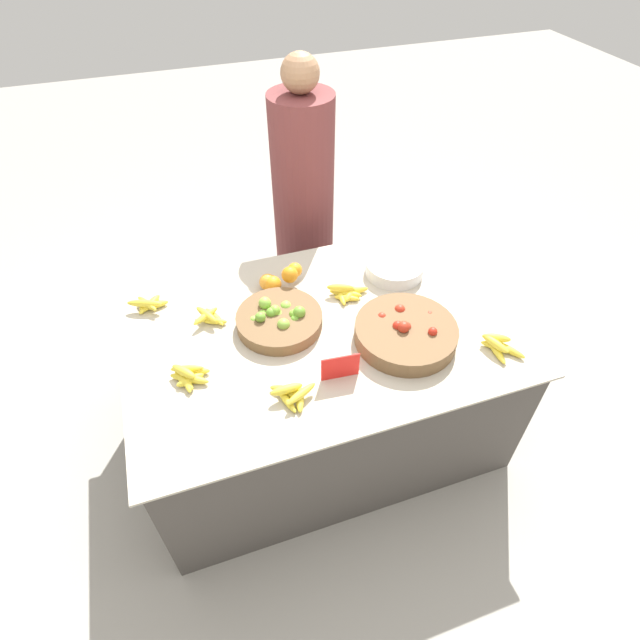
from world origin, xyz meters
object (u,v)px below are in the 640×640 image
tomato_basket (405,332)px  vendor_person (304,211)px  price_sign (340,367)px  lime_bowl (279,319)px  metal_bowl (394,268)px

tomato_basket → vendor_person: vendor_person is taller
tomato_basket → vendor_person: (-0.10, 1.11, -0.04)m
tomato_basket → price_sign: 0.35m
lime_bowl → tomato_basket: bearing=-27.9°
metal_bowl → price_sign: 0.72m
tomato_basket → price_sign: size_ratio=2.83×
lime_bowl → price_sign: 0.39m
tomato_basket → price_sign: price_sign is taller
lime_bowl → metal_bowl: size_ratio=1.33×
price_sign → vendor_person: bearing=84.6°
tomato_basket → metal_bowl: bearing=71.1°
metal_bowl → price_sign: bearing=-132.1°
metal_bowl → price_sign: price_sign is taller
price_sign → lime_bowl: bearing=117.5°
tomato_basket → vendor_person: size_ratio=0.28×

